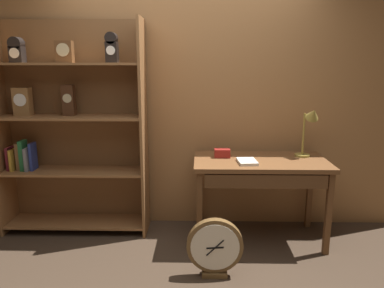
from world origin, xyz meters
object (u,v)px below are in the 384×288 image
at_px(toolbox_small, 222,153).
at_px(workbench, 260,170).
at_px(desk_lamp, 310,124).
at_px(round_clock_large, 215,247).
at_px(open_repair_manual, 247,162).
at_px(bookshelf, 69,129).

bearing_deg(toolbox_small, workbench, -16.74).
xyz_separation_m(workbench, desk_lamp, (0.46, 0.12, 0.41)).
bearing_deg(round_clock_large, desk_lamp, 39.26).
relative_size(toolbox_small, open_repair_manual, 0.67).
height_order(workbench, toolbox_small, toolbox_small).
height_order(workbench, open_repair_manual, open_repair_manual).
distance_m(toolbox_small, round_clock_large, 0.94).
bearing_deg(desk_lamp, open_repair_manual, -160.45).
bearing_deg(bookshelf, desk_lamp, -2.82).
height_order(desk_lamp, toolbox_small, desk_lamp).
xyz_separation_m(desk_lamp, round_clock_large, (-0.90, -0.74, -0.86)).
relative_size(workbench, toolbox_small, 8.29).
distance_m(bookshelf, toolbox_small, 1.51).
xyz_separation_m(bookshelf, toolbox_small, (1.49, -0.13, -0.20)).
distance_m(bookshelf, round_clock_large, 1.82).
bearing_deg(open_repair_manual, workbench, 28.44).
xyz_separation_m(desk_lamp, open_repair_manual, (-0.60, -0.21, -0.30)).
bearing_deg(desk_lamp, round_clock_large, -140.74).
relative_size(desk_lamp, round_clock_large, 1.01).
bearing_deg(desk_lamp, bookshelf, 177.18).
relative_size(bookshelf, desk_lamp, 4.24).
xyz_separation_m(bookshelf, open_repair_manual, (1.71, -0.33, -0.23)).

